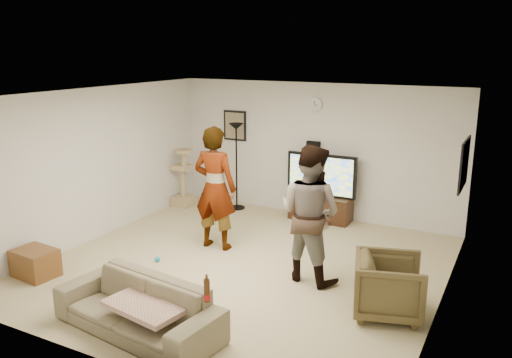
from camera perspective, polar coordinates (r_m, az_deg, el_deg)
The scene contains 24 objects.
floor at distance 7.76m, azimuth -1.43°, elevation -9.54°, with size 5.50×5.50×0.02m, color tan.
ceiling at distance 7.13m, azimuth -1.56°, elevation 9.33°, with size 5.50×5.50×0.02m, color white.
wall_back at distance 9.77m, azimuth 6.42°, elevation 3.14°, with size 5.50×0.04×2.50m, color silver.
wall_front at distance 5.24m, azimuth -16.47°, elevation -7.31°, with size 5.50×0.04×2.50m, color silver.
wall_left at distance 8.98m, azimuth -17.00°, elevation 1.60°, with size 0.04×5.50×2.50m, color silver.
wall_right at distance 6.51m, azimuth 20.19°, elevation -3.37°, with size 0.04×5.50×2.50m, color silver.
wall_clock at distance 9.62m, azimuth 6.49°, elevation 8.08°, with size 0.26×0.26×0.04m, color silver.
wall_speaker at distance 9.69m, azimuth 6.31°, elevation 3.83°, with size 0.25×0.10×0.10m, color black.
picture_back at distance 10.42m, azimuth -2.33°, elevation 5.87°, with size 0.42×0.03×0.52m, color #736953.
picture_right at distance 7.99m, azimuth 21.82°, elevation 1.52°, with size 0.03×0.78×0.62m, color #FAD463.
tv_stand at distance 9.71m, azimuth 7.08°, elevation -3.13°, with size 1.13×0.45×0.47m, color black.
console_box at distance 9.41m, azimuth 6.54°, elevation -4.99°, with size 0.40×0.30×0.07m, color silver.
tv at distance 9.55m, azimuth 7.19°, elevation 0.44°, with size 1.31×0.08×0.78m, color black.
tv_screen at distance 9.51m, azimuth 7.09°, elevation 0.39°, with size 1.21×0.01×0.68m, color yellow.
floor_lamp at distance 10.18m, azimuth -2.16°, elevation 1.34°, with size 0.32×0.32×1.69m, color black.
cat_tree at distance 10.51m, azimuth -8.04°, elevation 0.18°, with size 0.38×0.38×1.18m, color tan.
person_left at distance 8.16m, azimuth -4.51°, elevation -1.00°, with size 0.72×0.47×1.96m, color #A4A4A4.
person_right at distance 7.06m, azimuth 5.92°, elevation -3.77°, with size 0.92×0.72×1.89m, color #3D5580.
sofa at distance 6.14m, azimuth -12.83°, elevation -13.55°, with size 2.02×0.79×0.59m, color #6E654B.
throw_blanket at distance 5.97m, azimuth -11.38°, elevation -13.17°, with size 0.90×0.70×0.06m, color tan.
beer_bottle at distance 5.44m, azimuth -5.41°, elevation -12.08°, with size 0.06×0.06×0.25m, color #3D240D.
armchair at distance 6.50m, azimuth 14.35°, elevation -11.33°, with size 0.78×0.80×0.73m, color #4A4024.
side_table at distance 7.98m, azimuth -23.03°, elevation -8.46°, with size 0.59×0.44×0.39m, color #583718.
toy_ball at distance 8.01m, azimuth -10.75°, elevation -8.63°, with size 0.08×0.08×0.08m, color #1399AF.
Camera 1 is at (3.48, -6.19, 3.13)m, focal length 36.49 mm.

